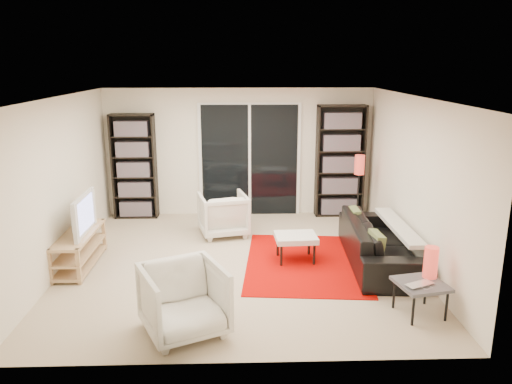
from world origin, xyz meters
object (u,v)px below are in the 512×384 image
sofa (379,242)px  bookshelf_left (134,167)px  armchair_back (223,214)px  armchair_front (184,300)px  floor_lamp (359,173)px  tv_stand (79,248)px  bookshelf_right (340,161)px  ottoman (296,238)px  side_table (421,286)px

sofa → bookshelf_left: bearing=62.4°
armchair_back → armchair_front: size_ratio=0.94×
floor_lamp → tv_stand: bearing=-158.4°
sofa → armchair_front: 3.22m
bookshelf_left → floor_lamp: (4.08, -0.59, -0.01)m
bookshelf_right → armchair_back: (-2.18, -1.06, -0.69)m
ottoman → floor_lamp: 2.20m
tv_stand → ottoman: size_ratio=2.15×
bookshelf_right → tv_stand: (-4.20, -2.34, -0.79)m
floor_lamp → bookshelf_left: bearing=171.8°
bookshelf_right → side_table: (0.19, -3.92, -0.69)m
armchair_front → ottoman: size_ratio=1.35×
bookshelf_right → armchair_front: bookshelf_right is taller
tv_stand → armchair_front: size_ratio=1.60×
bookshelf_right → floor_lamp: bearing=-69.1°
bookshelf_left → armchair_back: bearing=-32.2°
armchair_back → ottoman: (1.10, -1.20, -0.01)m
bookshelf_left → tv_stand: size_ratio=1.44×
bookshelf_right → armchair_back: size_ratio=2.66×
tv_stand → armchair_back: armchair_back is taller
side_table → armchair_back: bearing=129.6°
armchair_front → floor_lamp: (2.72, 3.65, 0.58)m
bookshelf_right → floor_lamp: 0.64m
bookshelf_left → floor_lamp: bearing=-8.2°
tv_stand → armchair_front: armchair_front is taller
bookshelf_right → sofa: 2.50m
bookshelf_left → bookshelf_right: bookshelf_right is taller
floor_lamp → armchair_front: bearing=-126.7°
bookshelf_right → sofa: (0.13, -2.38, -0.73)m
bookshelf_right → sofa: size_ratio=0.95×
bookshelf_right → ottoman: bookshelf_right is taller
bookshelf_left → armchair_front: 4.49m
sofa → side_table: (0.07, -1.54, 0.04)m
bookshelf_left → bookshelf_right: 3.85m
tv_stand → bookshelf_left: bearing=81.4°
armchair_front → ottoman: bearing=29.2°
sofa → ottoman: 1.21m
armchair_back → ottoman: 1.63m
ottoman → side_table: size_ratio=1.00×
bookshelf_left → side_table: size_ratio=3.10×
bookshelf_left → bookshelf_right: bearing=-0.0°
armchair_back → bookshelf_left: bearing=-45.7°
sofa → armchair_back: bearing=63.4°
bookshelf_left → tv_stand: bookshelf_left is taller
bookshelf_left → floor_lamp: size_ratio=1.53×
armchair_front → floor_lamp: bearing=28.2°
armchair_back → armchair_front: armchair_front is taller
bookshelf_left → ottoman: (2.78, -2.26, -0.63)m
bookshelf_left → armchair_front: bearing=-72.3°
ottoman → sofa: bearing=-6.1°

